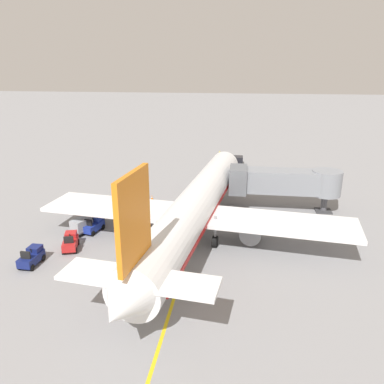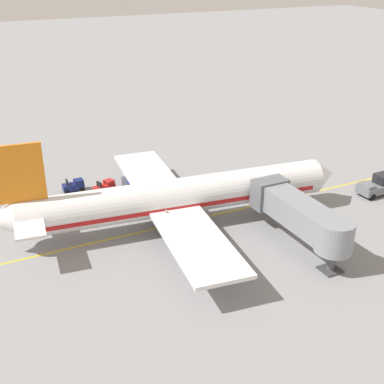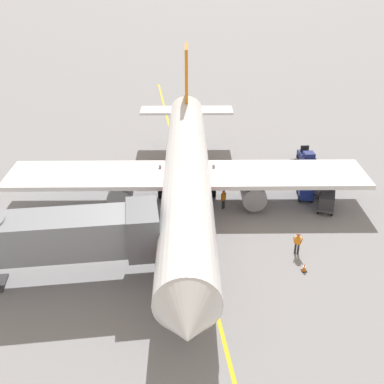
{
  "view_description": "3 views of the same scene",
  "coord_description": "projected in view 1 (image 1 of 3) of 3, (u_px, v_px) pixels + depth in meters",
  "views": [
    {
      "loc": [
        4.55,
        -33.37,
        16.26
      ],
      "look_at": [
        -0.95,
        6.57,
        2.67
      ],
      "focal_mm": 35.46,
      "sensor_mm": 36.0,
      "label": 1
    },
    {
      "loc": [
        43.31,
        -18.75,
        25.57
      ],
      "look_at": [
        1.49,
        1.89,
        4.07
      ],
      "focal_mm": 47.9,
      "sensor_mm": 36.0,
      "label": 2
    },
    {
      "loc": [
        4.24,
        35.09,
        19.44
      ],
      "look_at": [
        0.15,
        3.41,
        2.77
      ],
      "focal_mm": 43.66,
      "sensor_mm": 36.0,
      "label": 3
    }
  ],
  "objects": [
    {
      "name": "pushback_tractor",
      "position": [
        237.0,
        166.0,
        59.79
      ],
      "size": [
        2.3,
        4.45,
        2.4
      ],
      "color": "slate",
      "rests_on": "ground"
    },
    {
      "name": "ground_plane",
      "position": [
        192.0,
        239.0,
        37.1
      ],
      "size": [
        400.0,
        400.0,
        0.0
      ],
      "primitive_type": "plane",
      "color": "gray"
    },
    {
      "name": "baggage_cart_front",
      "position": [
        94.0,
        214.0,
        40.91
      ],
      "size": [
        2.07,
        2.93,
        1.58
      ],
      "color": "#4C4C51",
      "rests_on": "ground"
    },
    {
      "name": "baggage_cart_second_in_train",
      "position": [
        82.0,
        225.0,
        38.11
      ],
      "size": [
        2.07,
        2.93,
        1.58
      ],
      "color": "#4C4C51",
      "rests_on": "ground"
    },
    {
      "name": "parked_airliner",
      "position": [
        196.0,
        207.0,
        36.71
      ],
      "size": [
        30.4,
        37.34,
        10.63
      ],
      "color": "white",
      "rests_on": "ground"
    },
    {
      "name": "baggage_tug_trailing",
      "position": [
        70.0,
        242.0,
        34.97
      ],
      "size": [
        1.9,
        2.74,
        1.62
      ],
      "color": "#B21E1E",
      "rests_on": "ground"
    },
    {
      "name": "ground_crew_loader",
      "position": [
        147.0,
        198.0,
        45.74
      ],
      "size": [
        0.69,
        0.39,
        1.69
      ],
      "color": "#232328",
      "rests_on": "ground"
    },
    {
      "name": "ground_crew_marshaller",
      "position": [
        123.0,
        231.0,
        36.65
      ],
      "size": [
        0.66,
        0.47,
        1.69
      ],
      "color": "#232328",
      "rests_on": "ground"
    },
    {
      "name": "ground_crew_wing_walker",
      "position": [
        167.0,
        223.0,
        38.51
      ],
      "size": [
        0.59,
        0.55,
        1.69
      ],
      "color": "#232328",
      "rests_on": "ground"
    },
    {
      "name": "baggage_tug_lead",
      "position": [
        93.0,
        225.0,
        38.63
      ],
      "size": [
        1.79,
        2.71,
        1.62
      ],
      "color": "#1E339E",
      "rests_on": "ground"
    },
    {
      "name": "jet_bridge",
      "position": [
        284.0,
        182.0,
        43.68
      ],
      "size": [
        12.67,
        3.5,
        4.98
      ],
      "color": "gray",
      "rests_on": "ground"
    },
    {
      "name": "baggage_tug_spare",
      "position": [
        32.0,
        257.0,
        32.24
      ],
      "size": [
        1.34,
        2.53,
        1.62
      ],
      "color": "navy",
      "rests_on": "ground"
    },
    {
      "name": "gate_lead_in_line",
      "position": [
        192.0,
        239.0,
        37.1
      ],
      "size": [
        0.24,
        80.0,
        0.01
      ],
      "primitive_type": "cube",
      "color": "gold",
      "rests_on": "ground"
    },
    {
      "name": "safety_cone_nose_left",
      "position": [
        152.0,
        198.0,
        47.86
      ],
      "size": [
        0.36,
        0.36,
        0.59
      ],
      "color": "black",
      "rests_on": "ground"
    }
  ]
}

